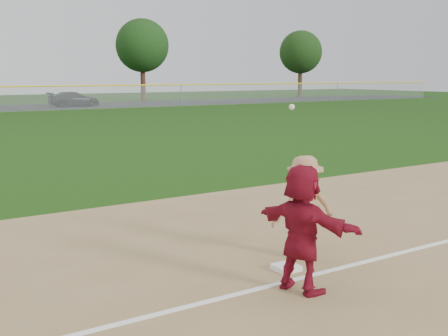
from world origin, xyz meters
TOP-DOWN VIEW (x-y plane):
  - ground at (0.00, 0.00)m, footprint 160.00×160.00m
  - foul_line at (0.00, -0.80)m, footprint 60.00×0.10m
  - first_base at (-0.12, -0.41)m, footprint 0.35×0.35m
  - base_runner at (-0.46, -1.14)m, footprint 0.87×1.69m
  - car_right at (11.33, 44.83)m, footprint 4.72×1.97m
  - first_base_play at (0.51, -0.07)m, footprint 1.20×0.92m
  - tree_3 at (22.00, 52.80)m, footprint 6.00×6.00m
  - tree_4 at (44.00, 51.20)m, footprint 5.60×5.60m

SIDE VIEW (x-z plane):
  - ground at x=0.00m, z-range 0.00..0.00m
  - foul_line at x=0.00m, z-range 0.02..0.03m
  - first_base at x=-0.12m, z-range 0.02..0.10m
  - car_right at x=11.33m, z-range 0.01..1.37m
  - first_base_play at x=0.51m, z-range -0.38..2.07m
  - base_runner at x=-0.46m, z-range 0.02..1.77m
  - tree_4 at x=44.00m, z-range 1.51..10.18m
  - tree_3 at x=22.00m, z-range 1.57..10.76m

